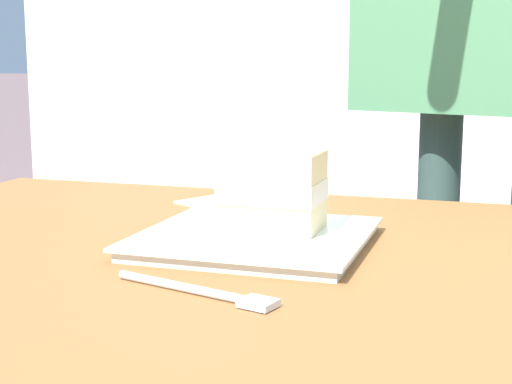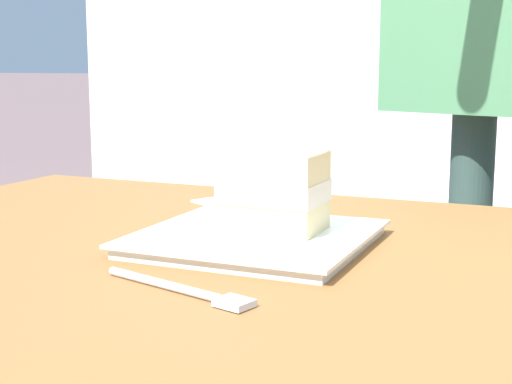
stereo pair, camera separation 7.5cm
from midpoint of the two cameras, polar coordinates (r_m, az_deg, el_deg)
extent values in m
cube|color=brown|center=(0.61, 12.55, -11.47)|extent=(1.60, 1.07, 0.04)
cube|color=white|center=(0.83, -2.60, -3.78)|extent=(0.23, 0.23, 0.01)
cube|color=white|center=(0.83, -2.60, -3.24)|extent=(0.25, 0.25, 0.00)
cube|color=beige|center=(0.83, -1.25, -1.84)|extent=(0.11, 0.08, 0.03)
cube|color=white|center=(0.83, -1.25, 0.07)|extent=(0.11, 0.08, 0.02)
sphere|color=red|center=(0.87, -2.16, 0.81)|extent=(0.01, 0.01, 0.01)
sphere|color=red|center=(0.79, -1.00, -0.63)|extent=(0.01, 0.01, 0.01)
sphere|color=red|center=(0.87, -1.33, 0.48)|extent=(0.01, 0.01, 0.01)
sphere|color=red|center=(0.85, 1.86, 0.21)|extent=(0.01, 0.01, 0.01)
cube|color=beige|center=(0.82, -1.26, 2.00)|extent=(0.11, 0.08, 0.03)
cube|color=white|center=(0.82, -1.27, 3.17)|extent=(0.10, 0.08, 0.00)
cylinder|color=silver|center=(0.67, -9.18, -7.27)|extent=(0.14, 0.04, 0.01)
cube|color=silver|center=(0.62, -3.33, -8.62)|extent=(0.04, 0.03, 0.01)
cube|color=white|center=(1.06, -4.33, -1.01)|extent=(0.16, 0.14, 0.00)
cylinder|color=#334B43|center=(1.49, 12.09, -10.58)|extent=(0.08, 0.08, 0.86)
cube|color=beige|center=(26.46, 15.46, 8.82)|extent=(4.47, 3.61, 0.72)
cube|color=#2D333D|center=(26.56, 15.92, 10.15)|extent=(2.79, 2.53, 0.54)
cylinder|color=black|center=(25.11, 13.62, 8.04)|extent=(0.68, 0.51, 0.66)
cylinder|color=black|center=(26.71, 12.03, 8.19)|extent=(0.68, 0.51, 0.66)
cylinder|color=black|center=(26.32, 18.86, 7.86)|extent=(0.68, 0.51, 0.66)
cylinder|color=black|center=(27.85, 17.04, 8.03)|extent=(0.68, 0.51, 0.66)
camera|label=1|loc=(0.04, -92.63, -0.45)|focal=51.74mm
camera|label=2|loc=(0.04, 87.37, 0.45)|focal=51.74mm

